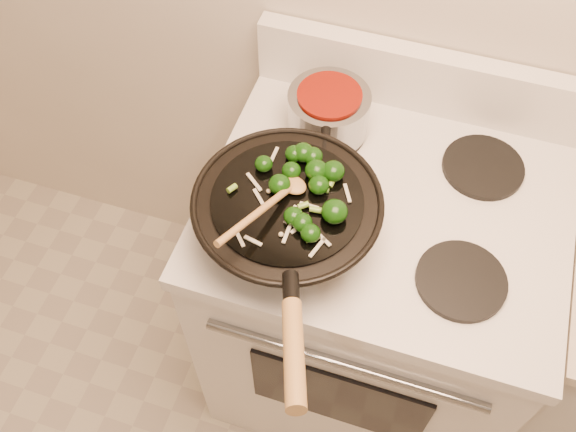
% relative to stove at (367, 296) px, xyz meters
% --- Properties ---
extents(stove, '(0.78, 0.67, 1.08)m').
position_rel_stove_xyz_m(stove, '(0.00, 0.00, 0.00)').
color(stove, white).
rests_on(stove, ground).
extents(wok, '(0.37, 0.60, 0.21)m').
position_rel_stove_xyz_m(wok, '(-0.18, -0.16, 0.53)').
color(wok, black).
rests_on(wok, stove).
extents(stirfry, '(0.24, 0.26, 0.04)m').
position_rel_stove_xyz_m(stirfry, '(-0.15, -0.12, 0.59)').
color(stirfry, '#0E3307').
rests_on(stirfry, wok).
extents(wooden_spoon, '(0.11, 0.24, 0.09)m').
position_rel_stove_xyz_m(wooden_spoon, '(-0.20, -0.18, 0.61)').
color(wooden_spoon, '#A47640').
rests_on(wooden_spoon, wok).
extents(saucepan, '(0.18, 0.29, 0.11)m').
position_rel_stove_xyz_m(saucepan, '(-0.18, 0.15, 0.52)').
color(saucepan, gray).
rests_on(saucepan, stove).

